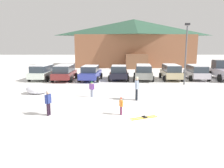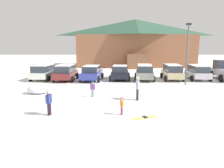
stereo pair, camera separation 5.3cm
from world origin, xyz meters
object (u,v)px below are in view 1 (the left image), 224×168
Objects in this scene: plowed_snow_pile at (38,89)px; pickup_truck at (224,71)px; parked_white_suv at (43,72)px; skier_adult_in_blue_parka at (137,87)px; ski_lodge at (133,42)px; skier_child_in_orange_jacket at (121,105)px; parked_beige_suv at (171,72)px; parked_maroon_van at (65,72)px; skier_child_in_purple_jacket at (92,88)px; lamp_post at (186,51)px; skier_teen_in_navy_coat at (48,101)px; parked_silver_wagon at (196,72)px; pair_of_skis at (144,118)px; parked_blue_hatchback at (91,73)px; parked_black_sedan at (119,72)px; parked_grey_wagon at (143,72)px.

pickup_truck is at bearing 21.33° from plowed_snow_pile.
parked_white_suv is at bearing 103.91° from plowed_snow_pile.
skier_adult_in_blue_parka reaches higher than plowed_snow_pile.
plowed_snow_pile is (-10.22, -24.65, -4.01)m from ski_lodge.
pickup_truck is (20.66, 0.07, 0.09)m from parked_white_suv.
skier_adult_in_blue_parka is at bearing 69.26° from skier_child_in_orange_jacket.
parked_beige_suv is 4.15× the size of skier_child_in_orange_jacket.
parked_beige_suv is at bearing 0.99° from parked_maroon_van.
lamp_post is (8.72, 5.18, 2.65)m from skier_child_in_purple_jacket.
skier_child_in_orange_jacket is 4.04m from skier_teen_in_navy_coat.
skier_teen_in_navy_coat is 14.61m from lamp_post.
parked_white_suv is 7.54m from plowed_snow_pile.
skier_child_in_purple_jacket is at bearing 65.08° from skier_teen_in_navy_coat.
skier_child_in_purple_jacket is (-2.00, 4.32, 0.10)m from skier_child_in_orange_jacket.
ski_lodge is 19.62m from pickup_truck.
parked_silver_wagon is 15.58m from pair_of_skis.
parked_maroon_van is at bearing -117.99° from ski_lodge.
pair_of_skis is at bearing -120.81° from parked_silver_wagon.
parked_maroon_van reaches higher than parked_blue_hatchback.
plowed_snow_pile is at bearing 164.37° from skier_adult_in_blue_parka.
parked_blue_hatchback reaches higher than parked_silver_wagon.
skier_teen_in_navy_coat reaches higher than pair_of_skis.
skier_adult_in_blue_parka is 0.28× the size of lamp_post.
parked_black_sedan is 8.81m from parked_silver_wagon.
parked_beige_suv is at bearing -0.89° from parked_white_suv.
lamp_post is at bearing 48.53° from skier_adult_in_blue_parka.
pair_of_skis is (1.19, -0.57, -0.54)m from skier_child_in_orange_jacket.
parked_maroon_van is at bearing -176.34° from parked_black_sedan.
parked_black_sedan is 1.03× the size of parked_beige_suv.
skier_child_in_orange_jacket is at bearing -125.27° from lamp_post.
skier_teen_in_navy_coat reaches higher than skier_child_in_orange_jacket.
parked_black_sedan is at bearing 71.06° from skier_teen_in_navy_coat.
parked_blue_hatchback is at bearing -178.53° from parked_beige_suv.
pickup_truck is 3.30× the size of skier_adult_in_blue_parka.
parked_black_sedan is at bearing 93.62° from pair_of_skis.
pair_of_skis is at bearing -110.95° from parked_beige_suv.
skier_teen_in_navy_coat reaches higher than plowed_snow_pile.
parked_silver_wagon reaches higher than skier_child_in_orange_jacket.
skier_teen_in_navy_coat is at bearing -135.75° from parked_silver_wagon.
parked_beige_suv is 0.94× the size of parked_silver_wagon.
parked_black_sedan is at bearing 175.38° from parked_grey_wagon.
parked_white_suv is at bearing 126.54° from skier_child_in_purple_jacket.
parked_maroon_van reaches higher than skier_adult_in_blue_parka.
parked_white_suv is 1.06× the size of parked_black_sedan.
parked_maroon_van is at bearing -178.27° from parked_silver_wagon.
parked_blue_hatchback is 2.93× the size of skier_adult_in_blue_parka.
parked_white_suv is 0.99× the size of parked_grey_wagon.
parked_grey_wagon is at bearing 1.83° from parked_blue_hatchback.
skier_teen_in_navy_coat is 0.90× the size of pair_of_skis.
pickup_truck is 3.01× the size of plowed_snow_pile.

